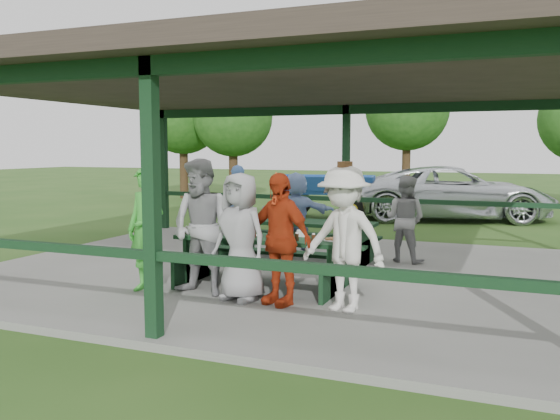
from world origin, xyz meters
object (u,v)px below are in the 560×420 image
at_px(contestant_grey_mid, 240,237).
at_px(spectator_blue, 238,205).
at_px(contestant_red, 279,239).
at_px(farm_trailer, 325,196).
at_px(picnic_table_far, 298,235).
at_px(spectator_lblue, 296,213).
at_px(spectator_grey, 405,219).
at_px(contestant_white_fedora, 344,239).
at_px(picnic_table_near, 263,255).
at_px(contestant_grey_left, 202,227).
at_px(pickup_truck, 453,193).
at_px(contestant_green, 146,230).

relative_size(contestant_grey_mid, spectator_blue, 1.02).
bearing_deg(contestant_red, farm_trailer, 124.07).
xyz_separation_m(picnic_table_far, contestant_grey_mid, (0.22, -2.83, 0.38)).
relative_size(spectator_lblue, farm_trailer, 0.39).
bearing_deg(farm_trailer, spectator_blue, -99.60).
bearing_deg(spectator_blue, spectator_lblue, 152.28).
xyz_separation_m(contestant_red, spectator_grey, (1.00, 3.56, -0.09)).
bearing_deg(picnic_table_far, contestant_red, -74.50).
xyz_separation_m(contestant_white_fedora, spectator_lblue, (-2.00, 3.64, -0.12)).
height_order(spectator_blue, spectator_grey, spectator_blue).
xyz_separation_m(picnic_table_near, farm_trailer, (-2.03, 9.33, 0.12)).
bearing_deg(spectator_lblue, spectator_grey, 170.07).
distance_m(picnic_table_near, contestant_grey_left, 1.08).
bearing_deg(pickup_truck, contestant_grey_mid, 157.44).
height_order(picnic_table_far, spectator_grey, spectator_grey).
bearing_deg(contestant_green, contestant_red, 13.09).
xyz_separation_m(contestant_red, spectator_blue, (-2.61, 4.08, -0.02)).
bearing_deg(spectator_blue, contestant_white_fedora, 119.30).
relative_size(contestant_grey_left, spectator_blue, 1.12).
xyz_separation_m(picnic_table_near, picnic_table_far, (-0.19, 2.00, 0.00)).
xyz_separation_m(picnic_table_near, pickup_truck, (1.65, 10.46, 0.23)).
distance_m(spectator_lblue, spectator_blue, 1.55).
relative_size(contestant_grey_left, contestant_grey_mid, 1.10).
relative_size(contestant_green, spectator_lblue, 1.13).
distance_m(picnic_table_far, pickup_truck, 8.66).
height_order(contestant_grey_left, spectator_lblue, contestant_grey_left).
height_order(picnic_table_far, spectator_lblue, spectator_lblue).
bearing_deg(spectator_blue, pickup_truck, -128.21).
relative_size(picnic_table_near, pickup_truck, 0.45).
bearing_deg(spectator_lblue, farm_trailer, -84.75).
distance_m(contestant_grey_left, spectator_lblue, 3.60).
bearing_deg(spectator_grey, picnic_table_far, 37.20).
bearing_deg(picnic_table_near, contestant_red, -53.99).
distance_m(contestant_red, spectator_grey, 3.70).
bearing_deg(farm_trailer, contestant_green, -96.28).
bearing_deg(spectator_grey, contestant_white_fedora, 102.50).
bearing_deg(pickup_truck, spectator_blue, 138.59).
bearing_deg(spectator_lblue, contestant_green, 69.02).
distance_m(contestant_red, pickup_truck, 11.32).
distance_m(picnic_table_near, contestant_grey_mid, 0.92).
distance_m(picnic_table_far, contestant_green, 3.19).
bearing_deg(spectator_grey, pickup_truck, -75.93).
relative_size(picnic_table_far, contestant_green, 1.55).
relative_size(picnic_table_far, contestant_grey_mid, 1.61).
bearing_deg(contestant_green, spectator_grey, 60.94).
bearing_deg(farm_trailer, spectator_lblue, -86.76).
distance_m(contestant_green, spectator_grey, 4.73).
height_order(contestant_green, spectator_lblue, contestant_green).
bearing_deg(contestant_white_fedora, contestant_grey_mid, -162.40).
relative_size(contestant_green, contestant_white_fedora, 0.95).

